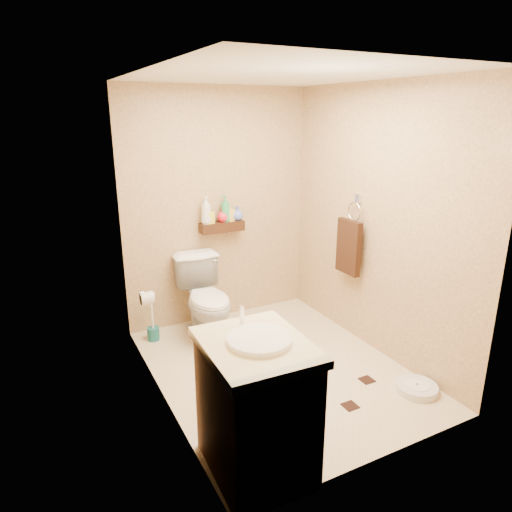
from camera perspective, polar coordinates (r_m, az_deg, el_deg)
ground at (r=4.11m, az=2.68°, el=-13.83°), size 2.50×2.50×0.00m
wall_back at (r=4.73m, az=-4.71°, el=5.99°), size 2.00×0.04×2.40m
wall_front at (r=2.69m, az=16.46°, el=-3.64°), size 2.00×0.04×2.40m
wall_left at (r=3.27m, az=-12.40°, el=0.43°), size 0.04×2.50×2.40m
wall_right at (r=4.22m, az=14.80°, el=4.06°), size 0.04×2.50×2.40m
ceiling at (r=3.53m, az=3.26°, el=21.73°), size 2.00×2.50×0.02m
wall_shelf at (r=4.70m, az=-4.28°, el=3.67°), size 0.46×0.14×0.10m
floor_accents at (r=4.09m, az=3.76°, el=-14.04°), size 1.20×1.32×0.01m
toilet at (r=4.48m, az=-6.21°, el=-5.43°), size 0.48×0.81×0.80m
vanity at (r=2.89m, az=0.01°, el=-18.19°), size 0.62×0.74×1.01m
bathroom_scale at (r=4.01m, az=19.46°, el=-15.29°), size 0.34×0.34×0.07m
toilet_brush at (r=4.60m, az=-12.80°, el=-8.15°), size 0.12×0.12×0.52m
towel_ring at (r=4.41m, az=11.56°, el=1.43°), size 0.12×0.30×0.76m
toilet_paper at (r=4.08m, az=-13.48°, el=-5.16°), size 0.12×0.11×0.12m
bottle_a at (r=4.60m, az=-6.26°, el=5.73°), size 0.15×0.15×0.28m
bottle_b at (r=4.62m, az=-5.87°, el=5.15°), size 0.10×0.10×0.18m
bottle_c at (r=4.68m, az=-4.16°, el=5.18°), size 0.14×0.14×0.15m
bottle_d at (r=4.68m, az=-3.84°, el=5.92°), size 0.14×0.14×0.27m
bottle_e at (r=4.70m, az=-3.31°, el=5.42°), size 0.11×0.11×0.17m
bottle_f at (r=4.74m, az=-2.34°, el=5.37°), size 0.13×0.13×0.15m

